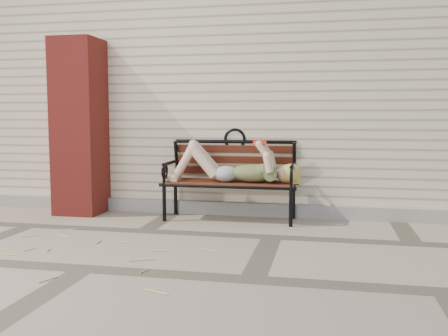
# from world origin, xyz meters

# --- Properties ---
(ground) EXTENTS (80.00, 80.00, 0.00)m
(ground) POSITION_xyz_m (0.00, 0.00, 0.00)
(ground) COLOR gray
(ground) RESTS_ON ground
(house_wall) EXTENTS (8.00, 4.00, 3.00)m
(house_wall) POSITION_xyz_m (0.00, 3.00, 1.50)
(house_wall) COLOR beige
(house_wall) RESTS_ON ground
(foundation_strip) EXTENTS (8.00, 0.10, 0.15)m
(foundation_strip) POSITION_xyz_m (0.00, 0.97, 0.07)
(foundation_strip) COLOR gray
(foundation_strip) RESTS_ON ground
(brick_pillar) EXTENTS (0.50, 0.50, 2.00)m
(brick_pillar) POSITION_xyz_m (-2.30, 0.75, 1.00)
(brick_pillar) COLOR maroon
(brick_pillar) RESTS_ON ground
(garden_bench) EXTENTS (1.53, 0.61, 0.99)m
(garden_bench) POSITION_xyz_m (-0.53, 0.79, 0.56)
(garden_bench) COLOR black
(garden_bench) RESTS_ON ground
(reading_woman) EXTENTS (1.44, 0.33, 0.45)m
(reading_woman) POSITION_xyz_m (-0.52, 0.67, 0.59)
(reading_woman) COLOR #0A3246
(reading_woman) RESTS_ON ground
(straw_scatter) EXTENTS (3.03, 1.62, 0.01)m
(straw_scatter) POSITION_xyz_m (-2.03, -0.82, 0.01)
(straw_scatter) COLOR #CEC064
(straw_scatter) RESTS_ON ground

